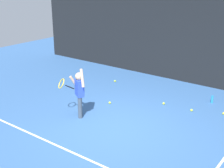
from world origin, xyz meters
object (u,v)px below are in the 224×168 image
(tennis_ball_6, at_px, (191,110))
(tennis_ball_1, at_px, (224,113))
(water_bottle, at_px, (212,99))
(tennis_ball_5, at_px, (164,103))
(tennis_ball_3, at_px, (115,81))
(tennis_player, at_px, (79,90))
(tennis_ball_7, at_px, (110,103))

(tennis_ball_6, bearing_deg, tennis_ball_1, 22.66)
(water_bottle, relative_size, tennis_ball_5, 3.33)
(tennis_ball_3, bearing_deg, tennis_player, -72.03)
(tennis_player, bearing_deg, tennis_ball_1, 68.54)
(tennis_ball_6, relative_size, tennis_ball_7, 1.00)
(tennis_player, relative_size, tennis_ball_6, 20.46)
(tennis_ball_5, xyz_separation_m, tennis_ball_7, (-1.27, -0.90, 0.00))
(tennis_player, relative_size, tennis_ball_3, 20.46)
(water_bottle, relative_size, tennis_ball_7, 3.33)
(tennis_ball_5, bearing_deg, tennis_ball_1, 12.76)
(water_bottle, xyz_separation_m, tennis_ball_6, (-0.23, -0.92, -0.08))
(tennis_ball_1, bearing_deg, tennis_ball_7, -156.35)
(tennis_ball_5, distance_m, tennis_ball_7, 1.56)
(water_bottle, height_order, tennis_ball_1, water_bottle)
(water_bottle, relative_size, tennis_ball_1, 3.33)
(tennis_ball_1, bearing_deg, water_bottle, 132.05)
(tennis_ball_3, distance_m, tennis_ball_6, 3.22)
(tennis_player, distance_m, tennis_ball_1, 3.90)
(tennis_ball_3, bearing_deg, tennis_ball_1, -5.69)
(tennis_ball_5, height_order, tennis_ball_6, same)
(tennis_ball_7, bearing_deg, water_bottle, 38.43)
(tennis_player, bearing_deg, water_bottle, 80.46)
(water_bottle, height_order, tennis_ball_7, water_bottle)
(water_bottle, bearing_deg, tennis_ball_5, -137.99)
(tennis_player, bearing_deg, tennis_ball_5, 85.36)
(tennis_ball_5, bearing_deg, water_bottle, 42.01)
(tennis_player, bearing_deg, tennis_ball_3, 137.96)
(tennis_ball_6, bearing_deg, tennis_ball_7, -156.00)
(tennis_ball_7, bearing_deg, tennis_ball_5, 35.14)
(tennis_ball_1, height_order, tennis_ball_7, same)
(water_bottle, bearing_deg, tennis_ball_6, -104.17)
(tennis_ball_1, xyz_separation_m, tennis_ball_3, (-3.91, 0.39, 0.00))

